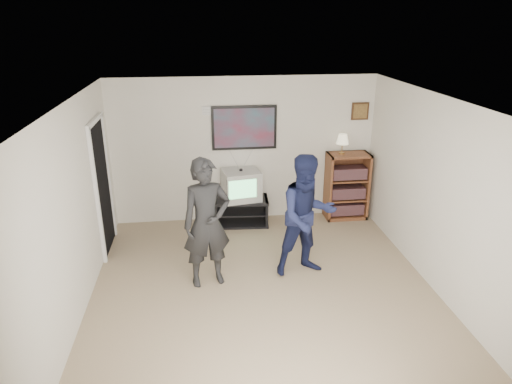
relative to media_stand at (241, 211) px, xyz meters
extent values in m
cube|color=#77664B|center=(0.09, -2.23, -0.23)|extent=(4.50, 5.00, 0.01)
cube|color=white|center=(0.09, -2.23, 2.27)|extent=(4.50, 5.00, 0.01)
cube|color=silver|center=(0.09, 0.27, 1.02)|extent=(4.50, 0.01, 2.50)
cube|color=silver|center=(-2.16, -2.23, 1.02)|extent=(0.01, 5.00, 2.50)
cube|color=silver|center=(2.34, -2.23, 1.02)|extent=(0.01, 5.00, 2.50)
cube|color=black|center=(0.00, 0.00, 0.21)|extent=(0.96, 0.58, 0.04)
cube|color=black|center=(0.00, 0.00, -0.21)|extent=(0.96, 0.58, 0.04)
cube|color=black|center=(-0.43, 0.00, 0.00)|extent=(0.07, 0.50, 0.46)
cube|color=black|center=(0.43, 0.00, 0.00)|extent=(0.07, 0.50, 0.46)
imported|color=black|center=(-0.62, -1.82, 0.65)|extent=(0.72, 0.56, 1.76)
imported|color=#171C3F|center=(0.74, -1.72, 0.63)|extent=(0.94, 0.79, 1.73)
cube|color=white|center=(-0.65, -1.62, 1.01)|extent=(0.07, 0.13, 0.04)
cube|color=white|center=(0.73, -1.48, 0.76)|extent=(0.07, 0.12, 0.03)
cube|color=black|center=(0.09, 0.25, 1.42)|extent=(1.10, 0.03, 0.75)
cube|color=white|center=(-0.46, 0.25, 1.72)|extent=(0.28, 0.02, 0.14)
cube|color=black|center=(2.09, 0.25, 1.65)|extent=(0.30, 0.03, 0.30)
cube|color=black|center=(-2.14, -0.63, 0.77)|extent=(0.03, 0.85, 2.00)
camera|label=1|loc=(-0.66, -7.25, 3.17)|focal=32.00mm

